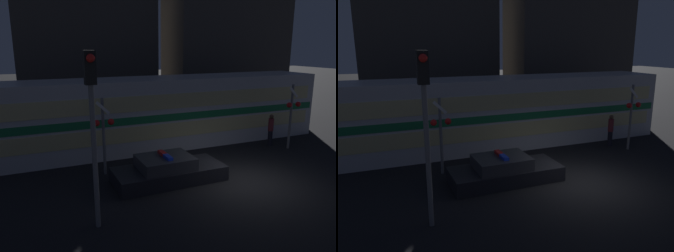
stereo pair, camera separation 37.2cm
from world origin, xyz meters
TOP-DOWN VIEW (x-y plane):
  - ground_plane at (0.00, 0.00)m, footprint 120.00×120.00m
  - train at (-0.84, 6.00)m, footprint 17.67×2.89m
  - police_car at (-2.78, 1.35)m, footprint 4.40×1.86m
  - pedestrian at (4.20, 3.64)m, footprint 0.29×0.29m
  - crossing_signal_near at (4.70, 2.74)m, footprint 0.85×0.33m
  - crossing_signal_far at (-4.91, 3.01)m, footprint 0.85×0.33m
  - traffic_light_corner at (-6.03, -0.94)m, footprint 0.30×0.46m
  - building_left at (-3.54, 15.19)m, footprint 9.22×6.40m
  - building_center at (7.14, 12.80)m, footprint 9.49×4.07m

SIDE VIEW (x-z plane):
  - ground_plane at x=0.00m, z-range 0.00..0.00m
  - police_car at x=-2.78m, z-range -0.16..1.00m
  - pedestrian at x=4.20m, z-range 0.02..1.72m
  - train at x=-0.84m, z-range 0.00..3.63m
  - crossing_signal_far at x=-4.91m, z-range 0.31..3.53m
  - crossing_signal_near at x=4.70m, z-range 0.32..3.68m
  - traffic_light_corner at x=-6.03m, z-range 0.87..6.00m
  - building_left at x=-3.54m, z-range 0.00..9.34m
  - building_center at x=7.14m, z-range 0.00..9.54m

